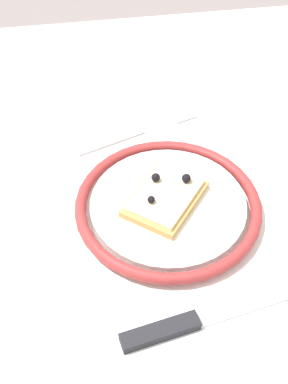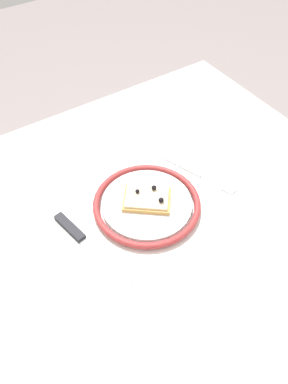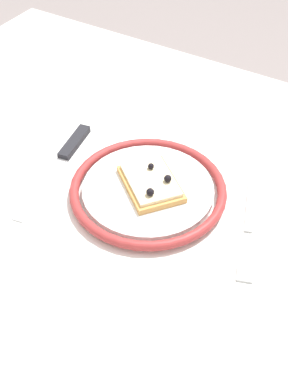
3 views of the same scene
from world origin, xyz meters
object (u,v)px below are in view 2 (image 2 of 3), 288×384
object	(u,v)px
plate	(147,204)
knife	(79,236)
fork	(199,175)
pizza_slice_near	(147,198)
dining_table	(137,243)

from	to	relation	value
plate	knife	world-z (taller)	plate
knife	fork	xyz separation A→B (m)	(-0.33, -0.01, -0.00)
plate	pizza_slice_near	bearing A→B (deg)	-131.42
pizza_slice_near	knife	distance (m)	0.17
dining_table	fork	world-z (taller)	fork
fork	knife	bearing A→B (deg)	0.92
pizza_slice_near	fork	size ratio (longest dim) A/B	0.67
dining_table	fork	size ratio (longest dim) A/B	5.69
fork	pizza_slice_near	bearing A→B (deg)	3.83
pizza_slice_near	knife	xyz separation A→B (m)	(0.17, -0.01, -0.02)
pizza_slice_near	knife	size ratio (longest dim) A/B	0.55
dining_table	knife	bearing A→B (deg)	-12.53
plate	fork	size ratio (longest dim) A/B	1.26
knife	fork	distance (m)	0.33
plate	fork	xyz separation A→B (m)	(-0.16, -0.01, -0.01)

